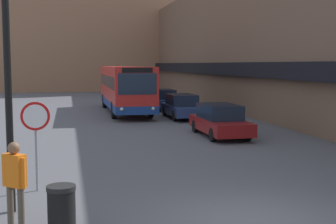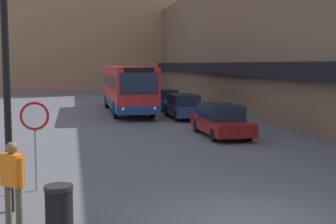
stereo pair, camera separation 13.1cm
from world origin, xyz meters
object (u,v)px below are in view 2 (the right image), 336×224
at_px(parked_car_front, 221,121).
at_px(trash_bin, 59,208).
at_px(parked_car_middle, 184,106).
at_px(pedestrian, 13,177).
at_px(stop_sign, 35,126).
at_px(parked_car_back, 165,99).
at_px(city_bus, 127,87).
at_px(street_lamp, 18,31).

bearing_deg(parked_car_front, trash_bin, -122.04).
bearing_deg(parked_car_middle, pedestrian, -113.45).
xyz_separation_m(parked_car_middle, stop_sign, (-7.82, -15.65, 0.99)).
relative_size(parked_car_back, stop_sign, 1.84).
bearing_deg(pedestrian, stop_sign, 127.91).
xyz_separation_m(parked_car_front, parked_car_back, (0.00, 13.52, 0.00)).
bearing_deg(parked_car_back, stop_sign, -109.85).
distance_m(stop_sign, pedestrian, 3.01).
bearing_deg(parked_car_middle, parked_car_front, -90.00).
distance_m(parked_car_back, pedestrian, 25.88).
relative_size(city_bus, parked_car_front, 2.62).
height_order(stop_sign, trash_bin, stop_sign).
relative_size(parked_car_front, street_lamp, 0.70).
distance_m(parked_car_middle, trash_bin, 20.22).
height_order(parked_car_middle, street_lamp, street_lamp).
bearing_deg(stop_sign, pedestrian, -94.66).
bearing_deg(trash_bin, street_lamp, 119.07).
height_order(parked_car_back, street_lamp, street_lamp).
distance_m(parked_car_middle, pedestrian, 20.26).
bearing_deg(trash_bin, parked_car_back, 74.02).
bearing_deg(street_lamp, trash_bin, -60.93).
bearing_deg(street_lamp, city_bus, 77.19).
xyz_separation_m(parked_car_front, trash_bin, (-7.14, -11.41, -0.26)).
bearing_deg(city_bus, pedestrian, -102.31).
height_order(city_bus, pedestrian, city_bus).
relative_size(pedestrian, trash_bin, 1.91).
relative_size(parked_car_middle, street_lamp, 0.71).
height_order(pedestrian, trash_bin, pedestrian).
xyz_separation_m(parked_car_middle, pedestrian, (-8.06, -18.58, 0.34)).
relative_size(stop_sign, trash_bin, 2.52).
height_order(parked_car_middle, parked_car_back, parked_car_middle).
bearing_deg(pedestrian, street_lamp, 129.61).
relative_size(parked_car_front, parked_car_back, 1.06).
relative_size(city_bus, street_lamp, 1.84).
distance_m(city_bus, parked_car_middle, 5.42).
xyz_separation_m(street_lamp, pedestrian, (-0.06, -1.21, -3.02)).
relative_size(parked_car_middle, trash_bin, 5.01).
relative_size(parked_car_front, stop_sign, 1.95).
height_order(parked_car_middle, pedestrian, pedestrian).
relative_size(parked_car_front, trash_bin, 4.93).
height_order(street_lamp, pedestrian, street_lamp).
bearing_deg(parked_car_back, pedestrian, -108.15).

